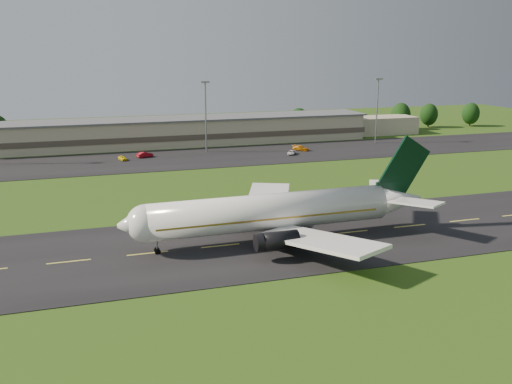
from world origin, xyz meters
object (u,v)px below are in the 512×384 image
object	(u,v)px
light_mast_centre	(206,108)
light_mast_east	(377,103)
service_vehicle_b	(145,155)
terminal	(199,131)
airliner	(275,212)
service_vehicle_c	(292,152)
service_vehicle_d	(301,148)
service_vehicle_a	(122,158)

from	to	relation	value
light_mast_centre	light_mast_east	xyz separation A→B (m)	(55.00, 0.00, 0.00)
service_vehicle_b	light_mast_east	bearing A→B (deg)	-111.85
light_mast_east	service_vehicle_b	size ratio (longest dim) A/B	4.47
terminal	light_mast_east	distance (m)	56.67
light_mast_centre	terminal	bearing A→B (deg)	85.05
airliner	service_vehicle_c	world-z (taller)	airliner
service_vehicle_b	airliner	bearing A→B (deg)	163.78
service_vehicle_d	light_mast_east	bearing A→B (deg)	-27.34
light_mast_centre	service_vehicle_d	bearing A→B (deg)	-12.21
service_vehicle_a	service_vehicle_c	distance (m)	46.76
airliner	service_vehicle_c	distance (m)	74.80
light_mast_centre	service_vehicle_c	distance (m)	27.57
service_vehicle_b	service_vehicle_d	bearing A→B (deg)	-117.82
light_mast_centre	service_vehicle_d	world-z (taller)	light_mast_centre
service_vehicle_a	service_vehicle_d	distance (m)	51.44
service_vehicle_a	service_vehicle_c	world-z (taller)	service_vehicle_a
terminal	service_vehicle_d	size ratio (longest dim) A/B	29.20
light_mast_centre	service_vehicle_a	distance (m)	27.72
service_vehicle_a	terminal	bearing A→B (deg)	24.84
light_mast_east	service_vehicle_d	bearing A→B (deg)	-168.13
light_mast_centre	airliner	bearing A→B (deg)	-95.18
airliner	service_vehicle_d	world-z (taller)	airliner
light_mast_east	terminal	bearing A→B (deg)	163.20
terminal	light_mast_east	size ratio (longest dim) A/B	7.13
service_vehicle_c	airliner	bearing A→B (deg)	-81.84
service_vehicle_d	service_vehicle_c	bearing A→B (deg)	-171.99
light_mast_centre	light_mast_east	world-z (taller)	same
airliner	service_vehicle_d	size ratio (longest dim) A/B	10.32
light_mast_east	service_vehicle_b	world-z (taller)	light_mast_east
service_vehicle_a	service_vehicle_b	distance (m)	6.79
light_mast_east	service_vehicle_d	xyz separation A→B (m)	(-27.90, -5.87, -11.92)
service_vehicle_b	service_vehicle_c	distance (m)	41.00
terminal	service_vehicle_c	distance (m)	34.55
light_mast_centre	service_vehicle_b	world-z (taller)	light_mast_centre
terminal	service_vehicle_b	size ratio (longest dim) A/B	31.84
light_mast_east	service_vehicle_a	distance (m)	80.44
light_mast_east	service_vehicle_b	distance (m)	74.09
terminal	service_vehicle_a	size ratio (longest dim) A/B	40.04
service_vehicle_b	service_vehicle_d	size ratio (longest dim) A/B	0.92
terminal	service_vehicle_c	xyz separation A→B (m)	(20.68, -27.47, -3.30)
service_vehicle_b	service_vehicle_d	xyz separation A→B (m)	(45.17, -2.85, -0.03)
light_mast_east	light_mast_centre	bearing A→B (deg)	180.00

